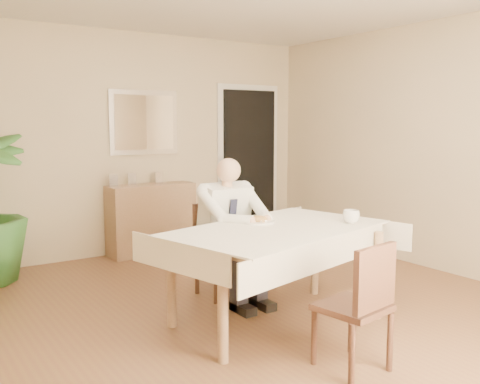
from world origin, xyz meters
TOP-DOWN VIEW (x-y plane):
  - room at (0.00, 0.00)m, footprint 5.00×5.02m
  - doorway at (1.55, 2.46)m, footprint 0.96×0.07m
  - mirror at (0.04, 2.47)m, footprint 0.86×0.04m
  - dining_table at (-0.09, -0.30)m, footprint 1.95×1.42m
  - chair_far at (-0.09, 0.58)m, footprint 0.41×0.41m
  - chair_near at (-0.17, -1.25)m, footprint 0.45×0.45m
  - seated_man at (-0.09, 0.30)m, footprint 0.48×0.72m
  - plate at (-0.10, -0.06)m, footprint 0.26×0.26m
  - food at (-0.10, -0.06)m, footprint 0.14×0.14m
  - knife at (-0.06, -0.12)m, footprint 0.01×0.13m
  - fork at (-0.14, -0.12)m, footprint 0.01×0.13m
  - coffee_mug at (0.51, -0.48)m, footprint 0.16×0.16m
  - sideboard at (0.04, 2.32)m, footprint 1.04×0.38m
  - photo_frame_left at (-0.40, 2.34)m, footprint 0.10×0.02m
  - photo_frame_center at (-0.16, 2.38)m, footprint 0.10×0.02m
  - photo_frame_right at (0.16, 2.34)m, footprint 0.10×0.02m

SIDE VIEW (x-z plane):
  - sideboard at x=0.04m, z-range 0.00..0.83m
  - chair_near at x=-0.17m, z-range 0.05..0.87m
  - chair_far at x=-0.09m, z-range 0.05..0.87m
  - dining_table at x=-0.09m, z-range 0.29..1.04m
  - seated_man at x=-0.09m, z-range 0.07..1.31m
  - plate at x=-0.10m, z-range 0.75..0.77m
  - knife at x=-0.06m, z-range 0.77..0.78m
  - fork at x=-0.14m, z-range 0.77..0.78m
  - food at x=-0.10m, z-range 0.76..0.81m
  - coffee_mug at x=0.51m, z-range 0.75..0.86m
  - photo_frame_left at x=-0.40m, z-range 0.83..0.97m
  - photo_frame_center at x=-0.16m, z-range 0.83..0.97m
  - photo_frame_right at x=0.16m, z-range 0.83..0.97m
  - doorway at x=1.55m, z-range -0.05..2.05m
  - room at x=0.00m, z-range 0.00..2.60m
  - mirror at x=0.04m, z-range 1.17..1.93m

